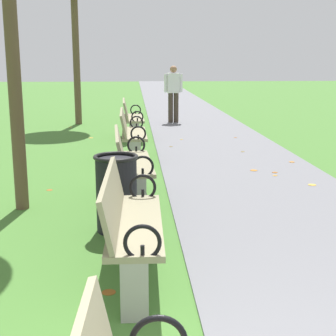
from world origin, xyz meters
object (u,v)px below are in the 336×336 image
(park_bench_2, at_px, (129,222))
(park_bench_3, at_px, (131,163))
(trash_bin, at_px, (117,193))
(park_bench_5, at_px, (132,118))
(pedestrian_walking, at_px, (173,91))
(park_bench_4, at_px, (131,133))

(park_bench_2, height_order, park_bench_3, same)
(trash_bin, bearing_deg, park_bench_5, 88.69)
(park_bench_2, distance_m, pedestrian_walking, 10.52)
(park_bench_5, bearing_deg, pedestrian_walking, 66.91)
(park_bench_4, height_order, trash_bin, park_bench_4)
(park_bench_5, bearing_deg, park_bench_4, -90.00)
(park_bench_5, height_order, pedestrian_walking, pedestrian_walking)
(park_bench_2, height_order, park_bench_4, same)
(park_bench_4, height_order, pedestrian_walking, pedestrian_walking)
(park_bench_3, distance_m, park_bench_5, 5.14)
(park_bench_3, xyz_separation_m, trash_bin, (-0.15, -1.30, -0.06))
(park_bench_5, height_order, trash_bin, park_bench_5)
(park_bench_3, height_order, park_bench_5, same)
(park_bench_2, xyz_separation_m, park_bench_3, (0.00, 2.48, 0.00))
(pedestrian_walking, bearing_deg, trash_bin, -98.29)
(park_bench_5, bearing_deg, trash_bin, -91.31)
(park_bench_4, xyz_separation_m, park_bench_5, (0.00, 2.48, 0.00))
(park_bench_3, distance_m, pedestrian_walking, 8.06)
(park_bench_3, bearing_deg, park_bench_5, 90.00)
(park_bench_3, relative_size, park_bench_5, 1.01)
(park_bench_2, relative_size, trash_bin, 1.92)
(park_bench_5, relative_size, trash_bin, 1.92)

